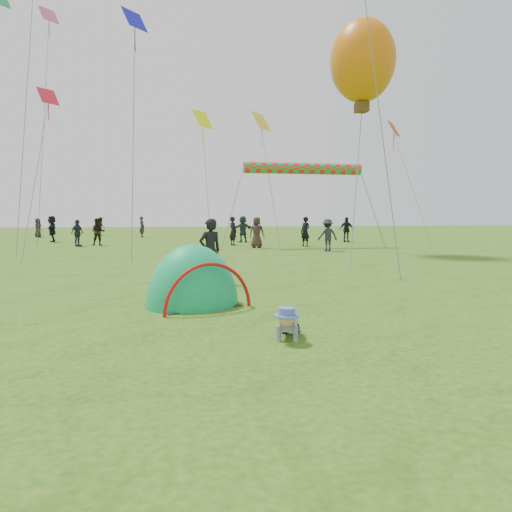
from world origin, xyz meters
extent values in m
plane|color=#1E5610|center=(0.00, 0.00, 0.00)|extent=(140.00, 140.00, 0.00)
ellipsoid|color=#029C3E|center=(-0.80, 3.05, 0.00)|extent=(2.36, 2.18, 2.46)
imported|color=black|center=(-0.18, 6.02, 0.86)|extent=(0.74, 0.61, 1.72)
imported|color=#232428|center=(-3.49, 33.35, 0.87)|extent=(0.65, 0.75, 1.74)
imported|color=black|center=(-7.30, 37.11, 0.83)|extent=(0.78, 0.92, 1.67)
imported|color=black|center=(10.62, 23.27, 0.85)|extent=(1.03, 0.97, 1.71)
imported|color=black|center=(-11.98, 34.60, 0.80)|extent=(0.90, 0.92, 1.60)
imported|color=black|center=(-9.14, 27.25, 0.90)|extent=(0.87, 1.74, 1.80)
imported|color=black|center=(6.59, 19.66, 0.87)|extent=(0.70, 0.76, 1.74)
imported|color=black|center=(-5.46, 22.72, 0.82)|extent=(0.85, 0.68, 1.65)
imported|color=#262D3B|center=(-6.54, 22.10, 0.79)|extent=(0.81, 0.99, 1.58)
imported|color=#24242D|center=(6.66, 16.00, 0.82)|extent=(1.10, 0.69, 1.63)
imported|color=#342521|center=(3.56, 18.95, 0.87)|extent=(1.00, 0.86, 1.73)
imported|color=#283C43|center=(3.69, 24.70, 0.90)|extent=(1.74, 1.16, 1.80)
imported|color=black|center=(2.56, 21.38, 0.87)|extent=(0.64, 0.75, 1.74)
cylinder|color=red|center=(6.28, 19.19, 4.47)|extent=(6.85, 0.64, 0.64)
plane|color=red|center=(-6.68, 17.15, 7.34)|extent=(0.94, 0.94, 0.77)
plane|color=#FBFF09|center=(0.81, 21.81, 7.52)|extent=(1.33, 1.33, 1.09)
plane|color=#1615CC|center=(-2.68, 16.90, 10.98)|extent=(1.23, 1.23, 1.00)
plane|color=#DC558C|center=(-8.99, 28.01, 15.29)|extent=(1.27, 1.27, 1.04)
plane|color=#D14811|center=(13.44, 22.42, 7.53)|extent=(1.25, 1.25, 1.02)
plane|color=yellow|center=(4.31, 21.43, 7.46)|extent=(1.35, 1.35, 1.10)
camera|label=1|loc=(-1.24, -6.05, 1.79)|focal=32.00mm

